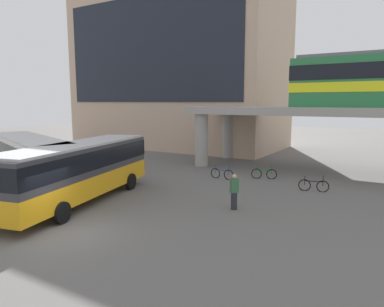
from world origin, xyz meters
name	(u,v)px	position (x,y,z in m)	size (l,w,h in m)	color
ground_plane	(190,185)	(0.00, 10.00, 0.00)	(120.00, 120.00, 0.00)	#605E5B
station_building	(178,64)	(-12.48, 27.62, 9.99)	(24.86, 12.03, 19.96)	tan
bus_main	(78,166)	(-2.92, 3.38, 1.99)	(5.04, 11.33, 3.22)	orange
bus_secondary	(29,157)	(-8.23, 4.11, 1.99)	(11.22, 6.31, 3.22)	#268C33
bicycle_green	(264,174)	(3.50, 14.33, 0.36)	(1.71, 0.65, 1.04)	black
bicycle_black	(314,186)	(7.32, 12.46, 0.36)	(1.76, 0.43, 1.04)	black
bicycle_blue	(222,174)	(0.96, 12.78, 0.36)	(1.79, 0.08, 1.04)	black
pedestrian_waiting_near_stop	(234,193)	(4.71, 6.59, 0.86)	(0.45, 0.48, 1.81)	#26262D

